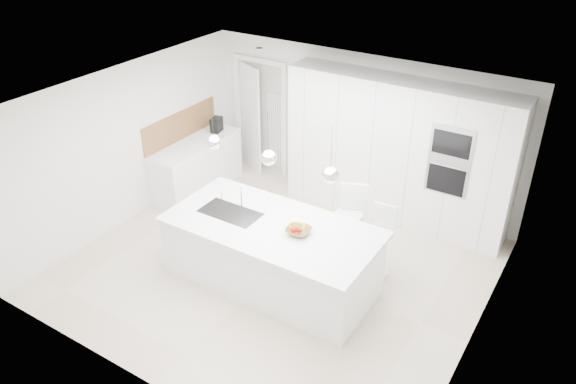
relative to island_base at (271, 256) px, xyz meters
The scene contains 26 objects.
floor 0.53m from the island_base, 108.43° to the left, with size 5.50×5.50×0.00m, color beige.
wall_back 2.92m from the island_base, 92.05° to the left, with size 5.50×5.50×0.00m, color white.
wall_left 2.98m from the island_base, behind, with size 5.00×5.00×0.00m, color white.
ceiling 2.09m from the island_base, 108.43° to the left, with size 5.50×5.50×0.00m, color white.
tall_cabinets 2.69m from the island_base, 74.36° to the left, with size 3.60×0.60×2.30m, color white.
oven_stack 2.86m from the island_base, 53.85° to the left, with size 0.62×0.04×1.05m, color #A5A5A8, non-canonical shape.
doorway_frame 3.50m from the island_base, 126.50° to the left, with size 1.11×0.08×2.13m, color white, non-canonical shape.
hallway_door 3.61m from the island_base, 130.22° to the left, with size 0.82×0.04×2.00m, color white.
radiator 3.28m from the island_base, 122.08° to the left, with size 0.32×0.04×1.40m, color white, non-canonical shape.
left_base_cabinets 2.96m from the island_base, 149.53° to the left, with size 0.60×1.80×0.86m, color white.
left_worktop 2.99m from the island_base, 149.53° to the left, with size 0.62×1.82×0.04m, color white.
oak_backsplash 3.29m from the island_base, 152.14° to the left, with size 0.02×1.80×0.50m, color olive.
island_base is the anchor object (origin of this frame).
island_worktop 0.45m from the island_base, 90.00° to the left, with size 2.84×1.40×0.04m, color white.
island_sink 0.76m from the island_base, behind, with size 0.84×0.44×0.18m, color #3F3F42, non-canonical shape.
island_tap 0.89m from the island_base, 161.57° to the left, with size 0.02×0.02×0.30m, color white.
pendant_left 1.70m from the island_base, behind, with size 0.20×0.20×0.20m, color white.
pendant_mid 1.47m from the island_base, 146.31° to the right, with size 0.20×0.20×0.20m, color white.
pendant_right 1.70m from the island_base, ahead, with size 0.20×0.20×0.20m, color white.
fruit_bowl 0.65m from the island_base, ahead, with size 0.32×0.32×0.08m, color olive.
espresso_machine 3.33m from the island_base, 140.53° to the left, with size 0.15×0.24×0.26m, color black.
bar_stool_left 1.18m from the island_base, 55.48° to the left, with size 0.40×0.55×1.20m, color white, non-canonical shape.
bar_stool_right 1.49m from the island_base, 38.77° to the left, with size 0.35×0.48×1.06m, color white, non-canonical shape.
apple_a 0.65m from the island_base, ahead, with size 0.08×0.08×0.08m, color #AB1609.
apple_b 0.68m from the island_base, ahead, with size 0.08×0.08×0.08m, color #AB1609.
banana_bunch 0.70m from the island_base, ahead, with size 0.23×0.23×0.03m, color yellow.
Camera 1 is at (3.56, -5.36, 4.90)m, focal length 35.00 mm.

